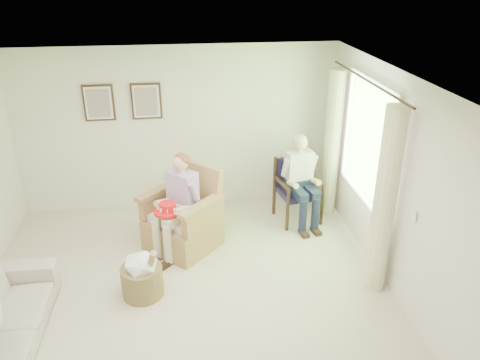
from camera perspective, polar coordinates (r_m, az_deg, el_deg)
The scene contains 15 objects.
floor at distance 5.66m, azimuth -6.42°, elevation -15.71°, with size 5.50×5.50×0.00m, color beige.
back_wall at distance 7.44m, azimuth -7.55°, elevation 6.13°, with size 5.00×0.04×2.60m, color silver.
right_wall at distance 5.50m, azimuth 19.90°, elevation -2.22°, with size 0.04×5.50×2.60m, color silver.
ceiling at distance 4.44m, azimuth -8.03°, elevation 10.74°, with size 5.00×5.50×0.02m, color white.
window at distance 6.37m, azimuth 15.31°, elevation 4.90°, with size 0.13×2.50×1.63m.
curtain_left at distance 5.66m, azimuth 17.18°, elevation -2.70°, with size 0.34×0.34×2.30m, color beige.
curtain_right at distance 7.33m, azimuth 11.14°, elevation 4.31°, with size 0.34×0.34×2.30m, color beige.
framed_print_left at distance 7.36m, azimuth -16.84°, elevation 8.98°, with size 0.45×0.05×0.55m.
framed_print_right at distance 7.28m, azimuth -11.35°, elevation 9.39°, with size 0.45×0.05×0.55m.
wicker_armchair at distance 6.63m, azimuth -7.02°, elevation -5.21°, with size 0.89×0.88×1.14m.
wood_armchair at distance 7.30m, azimuth 6.96°, elevation -0.79°, with size 0.62×0.59×0.96m.
person_wicker at distance 6.28m, azimuth -7.21°, elevation -2.20°, with size 0.40×0.63×1.40m.
person_dark at distance 7.05m, azimuth 7.38°, elevation 0.64°, with size 0.40×0.62×1.36m.
red_hat at distance 6.21m, azimuth -8.80°, elevation -3.54°, with size 0.36×0.36×0.14m.
hatbox at distance 5.82m, azimuth -11.88°, elevation -11.25°, with size 0.55×0.55×0.73m.
Camera 1 is at (0.04, -4.31, 3.67)m, focal length 35.00 mm.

